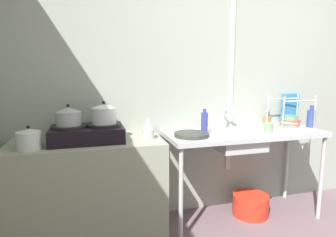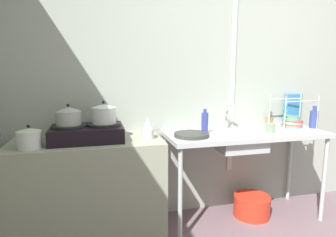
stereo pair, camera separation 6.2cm
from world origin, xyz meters
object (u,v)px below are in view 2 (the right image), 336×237
object	(u,v)px
faucet	(229,112)
utensil_jar	(269,121)
bottle_by_sink	(205,123)
cereal_box	(293,109)
stove	(87,133)
cup_by_rack	(270,128)
dish_rack	(292,123)
bottle_by_rack	(314,119)
pot_on_right_burner	(104,113)
sink_basin	(238,141)
percolator	(148,128)
pot_on_left_burner	(69,116)
bucket_on_floor	(252,206)
frying_pan	(192,135)
pot_beside_stove	(29,138)
small_bowl_on_drainboard	(262,128)

from	to	relation	value
faucet	utensil_jar	bearing A→B (deg)	9.61
faucet	bottle_by_sink	bearing A→B (deg)	-155.91
bottle_by_sink	cereal_box	bearing A→B (deg)	11.85
stove	utensil_jar	bearing A→B (deg)	7.08
utensil_jar	cup_by_rack	bearing A→B (deg)	-122.80
faucet	dish_rack	xyz separation A→B (m)	(0.60, -0.11, -0.11)
bottle_by_sink	bottle_by_rack	world-z (taller)	bottle_by_rack
pot_on_right_burner	bottle_by_rack	world-z (taller)	pot_on_right_burner
stove	sink_basin	bearing A→B (deg)	-1.91
stove	percolator	world-z (taller)	percolator
pot_on_left_burner	bucket_on_floor	bearing A→B (deg)	0.24
frying_pan	cup_by_rack	bearing A→B (deg)	-0.61
pot_on_right_burner	percolator	bearing A→B (deg)	-8.77
bucket_on_floor	pot_beside_stove	bearing A→B (deg)	-175.61
faucet	bottle_by_rack	bearing A→B (deg)	-13.91
frying_pan	cup_by_rack	size ratio (longest dim) A/B	3.62
cereal_box	bucket_on_floor	world-z (taller)	cereal_box
faucet	cereal_box	distance (m)	0.76
frying_pan	utensil_jar	world-z (taller)	utensil_jar
sink_basin	bottle_by_rack	xyz separation A→B (m)	(0.77, -0.01, 0.16)
dish_rack	cup_by_rack	world-z (taller)	dish_rack
pot_on_left_burner	faucet	world-z (taller)	pot_on_left_burner
cup_by_rack	cereal_box	world-z (taller)	cereal_box
pot_beside_stove	sink_basin	size ratio (longest dim) A/B	0.42
faucet	bottle_by_rack	world-z (taller)	faucet
pot_on_right_burner	faucet	xyz separation A→B (m)	(1.13, 0.13, -0.05)
frying_pan	bottle_by_rack	distance (m)	1.21
cup_by_rack	utensil_jar	xyz separation A→B (m)	(0.19, 0.29, 0.01)
pot_on_right_burner	percolator	xyz separation A→B (m)	(0.34, -0.05, -0.12)
dish_rack	cup_by_rack	size ratio (longest dim) A/B	4.51
faucet	dish_rack	size ratio (longest dim) A/B	0.67
dish_rack	bucket_on_floor	world-z (taller)	dish_rack
dish_rack	stove	bearing A→B (deg)	-179.24
bottle_by_rack	cereal_box	bearing A→B (deg)	93.11
pot_on_right_burner	cup_by_rack	world-z (taller)	pot_on_right_burner
stove	frying_pan	xyz separation A→B (m)	(0.83, -0.06, -0.05)
stove	pot_on_right_burner	size ratio (longest dim) A/B	2.87
dish_rack	bottle_by_sink	xyz separation A→B (m)	(-0.89, -0.02, 0.04)
dish_rack	bottle_by_sink	size ratio (longest dim) A/B	1.67
faucet	small_bowl_on_drainboard	world-z (taller)	faucet
sink_basin	stove	bearing A→B (deg)	178.09
faucet	frying_pan	world-z (taller)	faucet
stove	dish_rack	distance (m)	1.87
small_bowl_on_drainboard	pot_beside_stove	bearing A→B (deg)	-174.93
cup_by_rack	bottle_by_rack	distance (m)	0.47
pot_on_left_burner	dish_rack	distance (m)	2.00
small_bowl_on_drainboard	bottle_by_sink	xyz separation A→B (m)	(-0.58, -0.03, 0.08)
stove	dish_rack	size ratio (longest dim) A/B	1.49
pot_beside_stove	bottle_by_sink	size ratio (longest dim) A/B	0.78
pot_on_left_burner	bottle_by_rack	world-z (taller)	pot_on_left_burner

